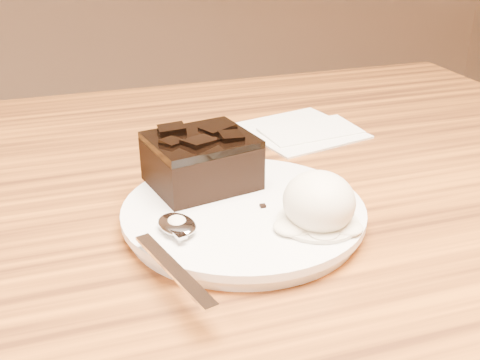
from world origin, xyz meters
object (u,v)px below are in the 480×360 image
object	(u,v)px
spoon	(177,226)
napkin	(300,130)
brownie	(201,164)
ice_cream_scoop	(319,202)
plate	(243,215)

from	to	relation	value
spoon	napkin	distance (m)	0.31
brownie	ice_cream_scoop	xyz separation A→B (m)	(0.07, -0.11, -0.00)
ice_cream_scoop	napkin	xyz separation A→B (m)	(0.09, 0.25, -0.04)
spoon	napkin	xyz separation A→B (m)	(0.21, 0.23, -0.02)
ice_cream_scoop	spoon	xyz separation A→B (m)	(-0.12, 0.03, -0.02)
ice_cream_scoop	spoon	bearing A→B (deg)	167.63
spoon	napkin	bearing A→B (deg)	32.39
plate	napkin	world-z (taller)	plate
ice_cream_scoop	brownie	bearing A→B (deg)	124.69
brownie	ice_cream_scoop	size ratio (longest dim) A/B	1.45
napkin	brownie	bearing A→B (deg)	-138.99
ice_cream_scoop	spoon	world-z (taller)	ice_cream_scoop
plate	spoon	bearing A→B (deg)	-160.03
brownie	napkin	bearing A→B (deg)	41.01
plate	napkin	xyz separation A→B (m)	(0.14, 0.20, -0.01)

